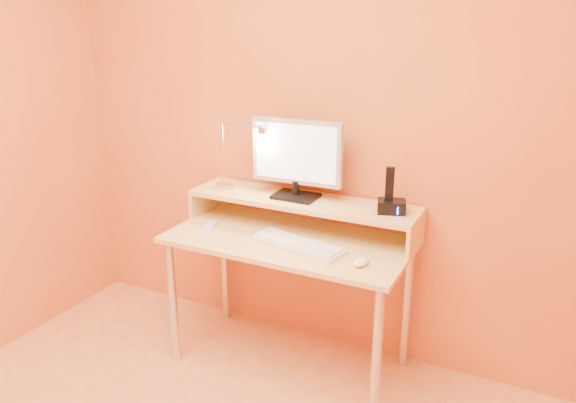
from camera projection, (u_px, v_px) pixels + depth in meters
The scene contains 25 objects.
wall_back at pixel (316, 121), 2.83m from camera, with size 3.00×0.04×2.50m, color #CE7A3E.
desk_leg_fl at pixel (173, 303), 2.86m from camera, with size 0.04×0.04×0.69m, color silver.
desk_leg_fr at pixel (376, 358), 2.40m from camera, with size 0.04×0.04×0.69m, color silver.
desk_leg_bl at pixel (225, 266), 3.29m from camera, with size 0.04×0.04×0.69m, color silver.
desk_leg_br at pixel (406, 307), 2.82m from camera, with size 0.04×0.04×0.69m, color silver.
desk_lower at pixel (289, 240), 2.73m from camera, with size 1.20×0.60×0.03m, color #EEC877.
shelf_riser_left at pixel (206, 200), 3.08m from camera, with size 0.02×0.30×0.14m, color #EEC877.
shelf_riser_right at pixel (416, 235), 2.58m from camera, with size 0.02×0.30×0.14m, color #EEC877.
desk_shelf at pixel (302, 201), 2.81m from camera, with size 1.20×0.30×0.03m, color #EEC877.
monitor_foot at pixel (296, 196), 2.81m from camera, with size 0.22×0.16×0.02m, color black.
monitor_neck at pixel (296, 188), 2.80m from camera, with size 0.04×0.04×0.07m, color black.
monitor_panel at pixel (297, 152), 2.75m from camera, with size 0.48×0.04×0.33m, color #B0B1B9.
monitor_back at pixel (299, 151), 2.77m from camera, with size 0.43×0.01×0.28m, color black.
monitor_screen at pixel (295, 153), 2.73m from camera, with size 0.43×0.00×0.28m, color silver.
lamp_base at pixel (224, 186), 2.96m from camera, with size 0.10×0.10×0.03m, color silver.
lamp_post at pixel (223, 154), 2.90m from camera, with size 0.01×0.01×0.33m, color silver.
lamp_arm at pixel (242, 125), 2.80m from camera, with size 0.01×0.01×0.24m, color silver.
lamp_head at pixel (262, 130), 2.76m from camera, with size 0.04×0.04×0.03m, color silver.
lamp_bulb at pixel (262, 133), 2.76m from camera, with size 0.03×0.03×0.00m, color #FFEAC6.
phone_dock at pixel (391, 206), 2.60m from camera, with size 0.13×0.10×0.06m, color black.
phone_handset at pixel (390, 184), 2.57m from camera, with size 0.04×0.03×0.16m, color black.
phone_led at pixel (398, 211), 2.53m from camera, with size 0.01×0.00×0.04m, color #1E21FF.
keyboard at pixel (298, 245), 2.61m from camera, with size 0.46×0.15×0.02m, color silver.
mouse at pixel (361, 262), 2.42m from camera, with size 0.06×0.10×0.03m, color white.
remote_control at pixel (209, 228), 2.83m from camera, with size 0.05×0.18×0.02m, color silver.
Camera 1 is at (1.12, -1.08, 1.76)m, focal length 34.38 mm.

